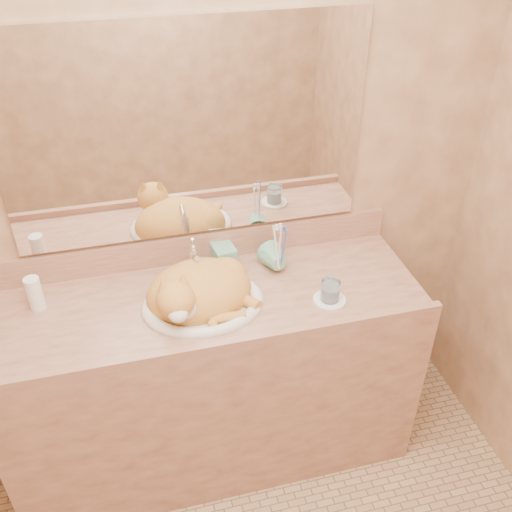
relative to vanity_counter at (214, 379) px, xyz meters
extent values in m
cube|color=#8D5E40|center=(0.00, 0.28, 0.82)|extent=(2.40, 0.02, 2.50)
cube|color=white|center=(0.00, 0.26, 0.97)|extent=(1.30, 0.02, 0.80)
imported|color=#6CAD96|center=(0.11, 0.16, 0.52)|extent=(0.09, 0.10, 0.19)
imported|color=#6CAD96|center=(0.30, 0.08, 0.47)|extent=(0.12, 0.12, 0.10)
cylinder|color=white|center=(0.43, -0.12, 0.43)|extent=(0.12, 0.12, 0.01)
cylinder|color=white|center=(0.43, -0.12, 0.48)|extent=(0.07, 0.07, 0.08)
cylinder|color=white|center=(-0.61, 0.11, 0.49)|extent=(0.05, 0.05, 0.13)
camera|label=1|loc=(-0.24, -1.61, 1.78)|focal=40.00mm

